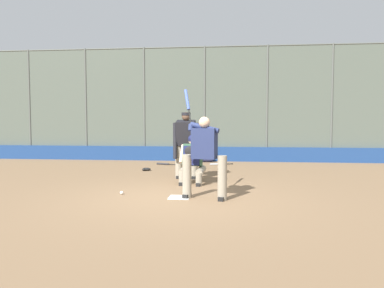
% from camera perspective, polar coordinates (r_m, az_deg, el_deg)
% --- Properties ---
extents(ground_plane, '(160.00, 160.00, 0.00)m').
position_cam_1_polar(ground_plane, '(7.82, -1.95, -8.16)').
color(ground_plane, '#846647').
extents(home_plate_marker, '(0.43, 0.43, 0.01)m').
position_cam_1_polar(home_plate_marker, '(7.82, -1.95, -8.12)').
color(home_plate_marker, white).
rests_on(home_plate_marker, ground_plane).
extents(backstop_fence, '(19.38, 0.08, 4.47)m').
position_cam_1_polar(backstop_fence, '(14.73, 1.94, 6.47)').
color(backstop_fence, '#515651').
rests_on(backstop_fence, ground_plane).
extents(padding_wall, '(18.91, 0.18, 0.55)m').
position_cam_1_polar(padding_wall, '(14.67, 1.90, -1.52)').
color(padding_wall, navy).
rests_on(padding_wall, ground_plane).
extents(bleachers_beyond, '(13.51, 2.50, 1.48)m').
position_cam_1_polar(bleachers_beyond, '(17.28, 0.93, -0.04)').
color(bleachers_beyond, slate).
rests_on(bleachers_beyond, ground_plane).
extents(batter_at_plate, '(0.95, 0.82, 2.26)m').
position_cam_1_polar(batter_at_plate, '(7.56, 1.84, -1.58)').
color(batter_at_plate, gray).
rests_on(batter_at_plate, ground_plane).
extents(catcher_behind_plate, '(0.68, 0.82, 1.25)m').
position_cam_1_polar(catcher_behind_plate, '(9.30, 0.02, -2.23)').
color(catcher_behind_plate, gray).
rests_on(catcher_behind_plate, ground_plane).
extents(umpire_home, '(0.74, 0.47, 1.82)m').
position_cam_1_polar(umpire_home, '(10.15, -0.90, 0.16)').
color(umpire_home, gray).
rests_on(umpire_home, ground_plane).
extents(spare_bat_near_backstop, '(0.83, 0.31, 0.07)m').
position_cam_1_polar(spare_bat_near_backstop, '(13.37, 4.04, -3.08)').
color(spare_bat_near_backstop, black).
rests_on(spare_bat_near_backstop, ground_plane).
extents(spare_bat_by_padding, '(0.83, 0.30, 0.07)m').
position_cam_1_polar(spare_bat_by_padding, '(13.44, -4.20, -3.05)').
color(spare_bat_by_padding, black).
rests_on(spare_bat_by_padding, ground_plane).
extents(fielding_glove_on_dirt, '(0.27, 0.21, 0.10)m').
position_cam_1_polar(fielding_glove_on_dirt, '(11.94, -6.99, -3.84)').
color(fielding_glove_on_dirt, black).
rests_on(fielding_glove_on_dirt, ground_plane).
extents(baseball_loose, '(0.07, 0.07, 0.07)m').
position_cam_1_polar(baseball_loose, '(8.27, -10.67, -7.32)').
color(baseball_loose, white).
rests_on(baseball_loose, ground_plane).
extents(equipment_bag_dugout_side, '(1.11, 0.31, 0.31)m').
position_cam_1_polar(equipment_bag_dugout_side, '(14.33, 1.16, -2.13)').
color(equipment_bag_dugout_side, navy).
rests_on(equipment_bag_dugout_side, ground_plane).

